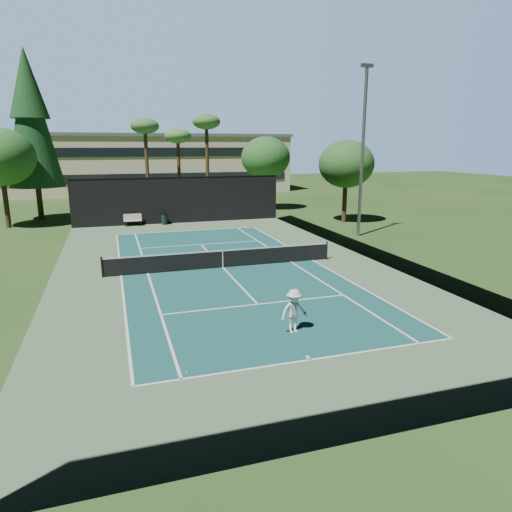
{
  "coord_description": "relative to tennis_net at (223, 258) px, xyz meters",
  "views": [
    {
      "loc": [
        -5.69,
        -24.07,
        6.67
      ],
      "look_at": [
        1.0,
        -3.0,
        1.3
      ],
      "focal_mm": 32.0,
      "sensor_mm": 36.0,
      "label": 1
    }
  ],
  "objects": [
    {
      "name": "pine_tree",
      "position": [
        -12.0,
        22.0,
        9.0
      ],
      "size": [
        4.8,
        4.8,
        15.0
      ],
      "color": "#3F2E1B",
      "rests_on": "ground"
    },
    {
      "name": "ground",
      "position": [
        0.0,
        0.0,
        -0.56
      ],
      "size": [
        160.0,
        160.0,
        0.0
      ],
      "primitive_type": "plane",
      "color": "#29491B",
      "rests_on": "ground"
    },
    {
      "name": "decid_tree_b",
      "position": [
        14.0,
        12.0,
        4.52
      ],
      "size": [
        4.8,
        4.8,
        7.14
      ],
      "color": "#48341E",
      "rests_on": "ground"
    },
    {
      "name": "tennis_ball_b",
      "position": [
        -1.58,
        3.58,
        -0.53
      ],
      "size": [
        0.06,
        0.06,
        0.06
      ],
      "primitive_type": "sphere",
      "color": "#C8E834",
      "rests_on": "ground"
    },
    {
      "name": "trash_bin",
      "position": [
        -1.44,
        15.51,
        -0.08
      ],
      "size": [
        0.56,
        0.56,
        0.95
      ],
      "color": "black",
      "rests_on": "ground"
    },
    {
      "name": "park_bench",
      "position": [
        -4.08,
        15.68,
        -0.01
      ],
      "size": [
        1.5,
        0.45,
        1.02
      ],
      "color": "#BAAF9A",
      "rests_on": "ground"
    },
    {
      "name": "palm_a",
      "position": [
        -2.0,
        24.0,
        7.63
      ],
      "size": [
        2.8,
        2.8,
        9.32
      ],
      "color": "#47341E",
      "rests_on": "ground"
    },
    {
      "name": "tennis_ball_c",
      "position": [
        3.5,
        2.38,
        -0.53
      ],
      "size": [
        0.06,
        0.06,
        0.06
      ],
      "primitive_type": "sphere",
      "color": "#B8DA31",
      "rests_on": "ground"
    },
    {
      "name": "court_surface",
      "position": [
        0.0,
        0.0,
        -0.55
      ],
      "size": [
        10.97,
        23.77,
        0.01
      ],
      "primitive_type": "cube",
      "color": "#195251",
      "rests_on": "ground"
    },
    {
      "name": "player",
      "position": [
        0.35,
        -9.61,
        0.26
      ],
      "size": [
        1.13,
        0.75,
        1.64
      ],
      "primitive_type": "imported",
      "rotation": [
        0.0,
        0.0,
        0.14
      ],
      "color": "silver",
      "rests_on": "ground"
    },
    {
      "name": "apron_slab",
      "position": [
        0.0,
        0.0,
        -0.55
      ],
      "size": [
        18.0,
        32.0,
        0.01
      ],
      "primitive_type": "cube",
      "color": "#547451",
      "rests_on": "ground"
    },
    {
      "name": "tennis_ball_d",
      "position": [
        -4.85,
        5.69,
        -0.53
      ],
      "size": [
        0.06,
        0.06,
        0.06
      ],
      "primitive_type": "sphere",
      "color": "#B3CB2E",
      "rests_on": "ground"
    },
    {
      "name": "palm_c",
      "position": [
        4.0,
        23.0,
        8.05
      ],
      "size": [
        2.8,
        2.8,
        9.77
      ],
      "color": "#402F1B",
      "rests_on": "ground"
    },
    {
      "name": "light_pole",
      "position": [
        12.0,
        6.0,
        5.9
      ],
      "size": [
        0.9,
        0.25,
        12.22
      ],
      "color": "gray",
      "rests_on": "ground"
    },
    {
      "name": "campus_building",
      "position": [
        0.0,
        45.98,
        3.65
      ],
      "size": [
        40.5,
        12.5,
        8.3
      ],
      "color": "beige",
      "rests_on": "ground"
    },
    {
      "name": "decid_tree_a",
      "position": [
        10.0,
        22.0,
        4.86
      ],
      "size": [
        5.12,
        5.12,
        7.62
      ],
      "color": "#402C1B",
      "rests_on": "ground"
    },
    {
      "name": "decid_tree_c",
      "position": [
        -14.0,
        18.0,
        5.21
      ],
      "size": [
        5.44,
        5.44,
        8.09
      ],
      "color": "#402D1B",
      "rests_on": "ground"
    },
    {
      "name": "court_lines",
      "position": [
        0.0,
        0.0,
        -0.54
      ],
      "size": [
        11.07,
        23.87,
        0.01
      ],
      "color": "white",
      "rests_on": "ground"
    },
    {
      "name": "fence",
      "position": [
        0.0,
        0.06,
        1.45
      ],
      "size": [
        18.04,
        32.05,
        4.03
      ],
      "color": "black",
      "rests_on": "ground"
    },
    {
      "name": "tennis_net",
      "position": [
        0.0,
        0.0,
        0.0
      ],
      "size": [
        12.9,
        0.1,
        1.1
      ],
      "color": "black",
      "rests_on": "ground"
    },
    {
      "name": "tennis_ball_a",
      "position": [
        -3.91,
        -11.58,
        -0.52
      ],
      "size": [
        0.07,
        0.07,
        0.07
      ],
      "primitive_type": "sphere",
      "color": "#BADE32",
      "rests_on": "ground"
    },
    {
      "name": "palm_b",
      "position": [
        1.5,
        26.0,
        6.8
      ],
      "size": [
        2.8,
        2.8,
        8.42
      ],
      "color": "#41291C",
      "rests_on": "ground"
    }
  ]
}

